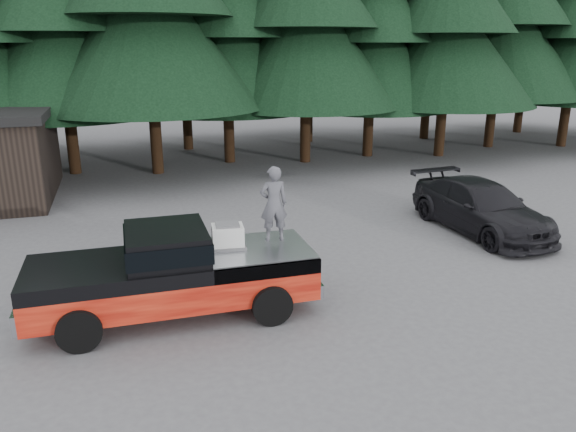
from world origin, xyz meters
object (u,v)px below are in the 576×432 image
object	(u,v)px
man_on_bed	(274,204)
pickup_truck	(174,285)
air_compressor	(228,237)
parked_car	(481,207)

from	to	relation	value
man_on_bed	pickup_truck	bearing A→B (deg)	11.27
air_compressor	man_on_bed	distance (m)	1.23
pickup_truck	parked_car	distance (m)	9.92
pickup_truck	man_on_bed	world-z (taller)	man_on_bed
air_compressor	parked_car	distance (m)	8.75
man_on_bed	parked_car	xyz separation A→B (m)	(7.21, 2.62, -1.42)
pickup_truck	air_compressor	bearing A→B (deg)	9.20
pickup_truck	man_on_bed	xyz separation A→B (m)	(2.26, 0.33, 1.50)
air_compressor	man_on_bed	bearing A→B (deg)	13.20
parked_car	air_compressor	bearing A→B (deg)	-165.79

